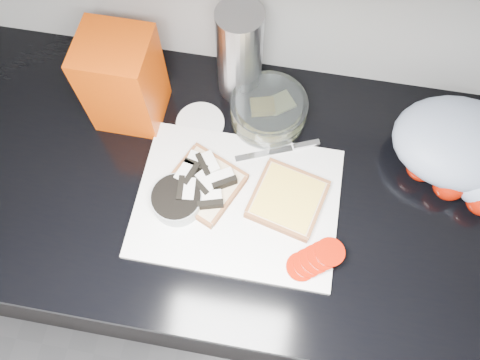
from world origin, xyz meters
name	(u,v)px	position (x,y,z in m)	size (l,w,h in m)	color
base_cabinet	(279,251)	(0.00, 1.20, 0.43)	(3.50, 0.60, 0.86)	black
countertop	(295,193)	(0.00, 1.20, 0.88)	(3.50, 0.64, 0.04)	black
cutting_board	(237,202)	(-0.11, 1.15, 0.91)	(0.40, 0.30, 0.01)	white
bread_left	(203,183)	(-0.19, 1.17, 0.93)	(0.18, 0.18, 0.04)	beige
bread_right	(288,199)	(-0.02, 1.17, 0.92)	(0.17, 0.17, 0.02)	beige
tomato_slices	(315,259)	(0.05, 1.05, 0.92)	(0.12, 0.10, 0.02)	#A91503
knife	(288,148)	(-0.03, 1.28, 0.91)	(0.17, 0.08, 0.01)	#B5B5B9
seed_tub	(177,201)	(-0.23, 1.12, 0.93)	(0.10, 0.10, 0.05)	#959A9A
tub_lid	(200,123)	(-0.23, 1.32, 0.90)	(0.10, 0.10, 0.01)	silver
glass_bowl	(268,111)	(-0.08, 1.35, 0.93)	(0.16, 0.16, 0.07)	silver
bread_bag	(123,81)	(-0.38, 1.33, 1.01)	(0.14, 0.13, 0.22)	red
steel_canister	(240,54)	(-0.16, 1.43, 1.01)	(0.09, 0.09, 0.22)	#ACADB1
grocery_bag	(463,149)	(0.31, 1.32, 0.96)	(0.26, 0.23, 0.12)	#9DA9C1
whole_tomatoes	(452,184)	(0.30, 1.25, 0.93)	(0.18, 0.12, 0.06)	#A91503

